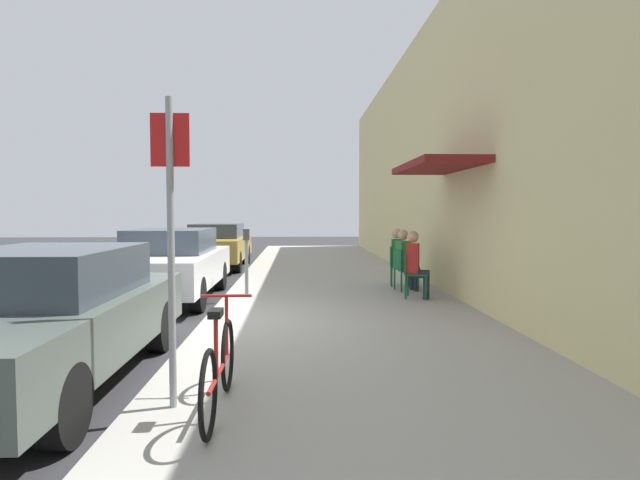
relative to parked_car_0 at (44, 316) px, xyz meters
The scene contains 15 objects.
ground_plane 2.78m from the parked_car_0, 65.81° to the left, with size 60.00×60.00×0.00m, color #2D2D30.
sidewalk_slab 5.61m from the parked_car_0, 53.02° to the left, with size 4.50×32.00×0.12m, color #9E9B93.
building_facade 7.66m from the parked_car_0, 37.73° to the left, with size 1.40×32.00×6.29m.
parked_car_0 is the anchor object (origin of this frame).
parked_car_1 5.30m from the parked_car_0, 90.00° to the left, with size 1.80×4.40×1.43m.
parked_car_2 11.37m from the parked_car_0, 90.00° to the left, with size 1.80×4.40×1.41m.
parking_meter 5.24m from the parked_car_0, 72.79° to the left, with size 0.12×0.10×1.32m.
street_sign 1.98m from the parked_car_0, 31.53° to the right, with size 0.32×0.06×2.60m.
bicycle_0 2.19m from the parked_car_0, 28.59° to the right, with size 0.46×1.71×0.90m.
cafe_chair_0 6.61m from the parked_car_0, 43.87° to the left, with size 0.56×0.56×0.87m.
seated_patron_0 6.64m from the parked_car_0, 43.41° to the left, with size 0.51×0.46×1.29m.
cafe_chair_1 7.28m from the parked_car_0, 49.10° to the left, with size 0.52×0.52×0.87m.
seated_patron_1 7.32m from the parked_car_0, 48.81° to the left, with size 0.48×0.42×1.29m.
cafe_chair_2 7.84m from the parked_car_0, 52.56° to the left, with size 0.50×0.50×0.87m.
seated_patron_2 7.87m from the parked_car_0, 52.18° to the left, with size 0.47×0.41×1.29m.
Camera 1 is at (1.45, -7.78, 1.77)m, focal length 29.39 mm.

